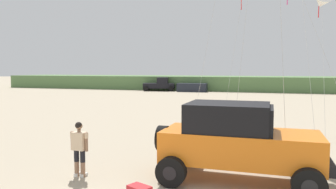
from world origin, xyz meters
name	(u,v)px	position (x,y,z in m)	size (l,w,h in m)	color
dune_ridge	(280,84)	(4.80, 46.17, 1.05)	(90.00, 9.43, 2.11)	#567A47
jeep	(237,140)	(2.37, 4.26, 1.20)	(4.86, 2.40, 2.26)	orange
person_watching	(79,146)	(-2.18, 3.24, 0.94)	(0.62, 0.32, 1.67)	#8C664C
distant_pickup	(160,85)	(-12.27, 40.74, 0.94)	(4.91, 3.28, 1.98)	black
distant_sedan	(192,87)	(-7.28, 40.37, 0.60)	(4.20, 1.70, 1.20)	#1E232D
kite_white_parafoil	(322,1)	(6.06, 16.18, 7.21)	(1.74, 5.55, 8.07)	white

